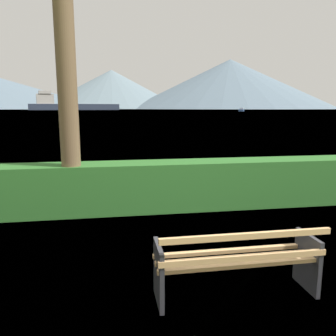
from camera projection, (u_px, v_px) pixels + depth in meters
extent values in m
plane|color=olive|center=(234.00, 294.00, 3.93)|extent=(1400.00, 1400.00, 0.00)
plane|color=slate|center=(113.00, 110.00, 302.72)|extent=(620.00, 620.00, 0.00)
cube|color=tan|center=(242.00, 265.00, 3.67)|extent=(1.87, 0.08, 0.04)
cube|color=tan|center=(236.00, 258.00, 3.85)|extent=(1.87, 0.08, 0.04)
cube|color=tan|center=(230.00, 251.00, 4.04)|extent=(1.87, 0.08, 0.04)
cube|color=tan|center=(245.00, 258.00, 3.57)|extent=(1.87, 0.05, 0.06)
cube|color=tan|center=(248.00, 236.00, 3.48)|extent=(1.87, 0.05, 0.06)
cube|color=#2D2D33|center=(159.00, 274.00, 3.70)|extent=(0.05, 0.51, 0.68)
cube|color=#2D2D33|center=(307.00, 262.00, 4.00)|extent=(0.05, 0.51, 0.68)
cube|color=#2D6B28|center=(178.00, 185.00, 7.20)|extent=(11.48, 0.79, 1.02)
cylinder|color=brown|center=(67.00, 77.00, 6.30)|extent=(0.37, 0.37, 5.43)
cube|color=#2D384C|center=(75.00, 107.00, 300.39)|extent=(78.45, 28.62, 5.27)
cube|color=beige|center=(45.00, 99.00, 289.68)|extent=(15.93, 12.79, 8.43)
cube|color=beige|center=(45.00, 92.00, 288.69)|extent=(12.08, 12.88, 2.64)
cube|color=#335693|center=(241.00, 110.00, 187.86)|extent=(5.52, 7.69, 1.18)
cube|color=silver|center=(241.00, 108.00, 187.68)|extent=(2.80, 3.16, 0.88)
cone|color=slate|center=(112.00, 89.00, 585.90)|extent=(252.58, 252.58, 66.39)
cone|color=slate|center=(230.00, 84.00, 546.56)|extent=(330.54, 330.54, 78.66)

